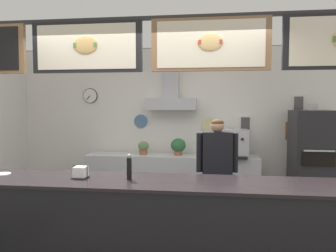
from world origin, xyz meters
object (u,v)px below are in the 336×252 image
at_px(pizza_oven, 312,164).
at_px(napkin_holder, 81,173).
at_px(shop_worker, 217,177).
at_px(pepper_grinder, 129,167).
at_px(espresso_machine, 231,143).
at_px(potted_thyme, 143,147).
at_px(potted_oregano, 178,146).
at_px(condiment_plate, 2,174).

xyz_separation_m(pizza_oven, napkin_holder, (-2.81, -2.35, 0.27)).
bearing_deg(shop_worker, pepper_grinder, 51.40).
height_order(espresso_machine, potted_thyme, espresso_machine).
bearing_deg(potted_oregano, condiment_plate, -122.43).
height_order(pizza_oven, potted_thyme, pizza_oven).
bearing_deg(napkin_holder, pepper_grinder, -1.14).
distance_m(shop_worker, condiment_plate, 2.50).
distance_m(pizza_oven, napkin_holder, 3.68).
relative_size(shop_worker, condiment_plate, 9.51).
relative_size(pepper_grinder, napkin_holder, 1.68).
distance_m(shop_worker, pepper_grinder, 1.53).
height_order(potted_thyme, pepper_grinder, pepper_grinder).
relative_size(pizza_oven, potted_thyme, 8.02).
relative_size(espresso_machine, potted_oregano, 1.86).
relative_size(condiment_plate, napkin_holder, 1.16).
height_order(pizza_oven, pepper_grinder, pizza_oven).
relative_size(shop_worker, pepper_grinder, 6.55).
bearing_deg(potted_thyme, shop_worker, -45.65).
distance_m(pizza_oven, pepper_grinder, 3.33).
distance_m(condiment_plate, napkin_holder, 0.85).
xyz_separation_m(shop_worker, potted_oregano, (-0.63, 1.26, 0.23)).
xyz_separation_m(shop_worker, espresso_machine, (0.24, 1.22, 0.29)).
xyz_separation_m(condiment_plate, pepper_grinder, (1.34, -0.04, 0.11)).
distance_m(shop_worker, potted_oregano, 1.43).
distance_m(pepper_grinder, napkin_holder, 0.50).
relative_size(espresso_machine, potted_thyme, 2.33).
xyz_separation_m(shop_worker, napkin_holder, (-1.33, -1.22, 0.26)).
bearing_deg(pepper_grinder, napkin_holder, 178.86).
relative_size(potted_oregano, pepper_grinder, 1.15).
bearing_deg(shop_worker, pizza_oven, -146.51).
height_order(shop_worker, napkin_holder, shop_worker).
distance_m(pizza_oven, shop_worker, 1.86).
relative_size(potted_thyme, condiment_plate, 1.33).
relative_size(pizza_oven, shop_worker, 1.12).
distance_m(shop_worker, espresso_machine, 1.28).
bearing_deg(pizza_oven, potted_thyme, 177.51).
distance_m(potted_oregano, condiment_plate, 2.90).
height_order(shop_worker, potted_oregano, shop_worker).
bearing_deg(pizza_oven, potted_oregano, 176.70).
height_order(condiment_plate, pepper_grinder, pepper_grinder).
xyz_separation_m(espresso_machine, napkin_holder, (-1.58, -2.44, -0.03)).
height_order(espresso_machine, pepper_grinder, espresso_machine).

